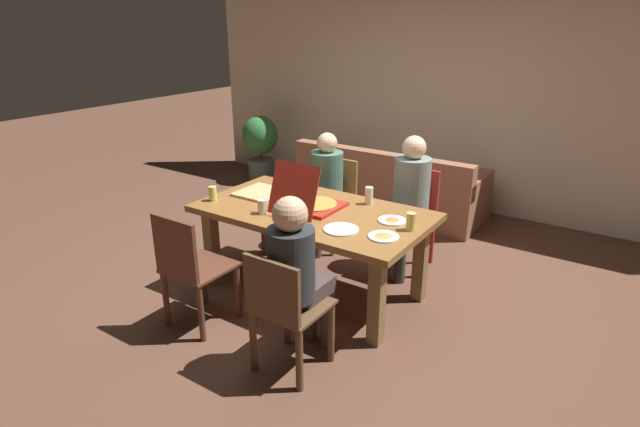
# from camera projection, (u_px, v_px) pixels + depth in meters

# --- Properties ---
(ground_plane) EXTENTS (20.00, 20.00, 0.00)m
(ground_plane) POSITION_uv_depth(u_px,v_px,m) (313.00, 291.00, 4.40)
(ground_plane) COLOR brown
(back_wall) EXTENTS (6.75, 0.12, 2.62)m
(back_wall) POSITION_uv_depth(u_px,v_px,m) (446.00, 96.00, 6.08)
(back_wall) COLOR beige
(back_wall) RESTS_ON ground
(dining_table) EXTENTS (1.86, 1.02, 0.74)m
(dining_table) POSITION_uv_depth(u_px,v_px,m) (313.00, 221.00, 4.18)
(dining_table) COLOR brown
(dining_table) RESTS_ON ground
(chair_0) EXTENTS (0.44, 0.43, 0.85)m
(chair_0) POSITION_uv_depth(u_px,v_px,m) (285.00, 310.00, 3.25)
(chair_0) COLOR brown
(chair_0) RESTS_ON ground
(person_0) EXTENTS (0.30, 0.50, 1.19)m
(person_0) POSITION_uv_depth(u_px,v_px,m) (297.00, 268.00, 3.27)
(person_0) COLOR #443635
(person_0) RESTS_ON ground
(chair_1) EXTENTS (0.46, 0.45, 0.86)m
(chair_1) POSITION_uv_depth(u_px,v_px,m) (331.00, 199.00, 5.20)
(chair_1) COLOR #9B6635
(chair_1) RESTS_ON ground
(person_1) EXTENTS (0.32, 0.51, 1.15)m
(person_1) POSITION_uv_depth(u_px,v_px,m) (323.00, 182.00, 5.02)
(person_1) COLOR #43353D
(person_1) RESTS_ON ground
(chair_2) EXTENTS (0.38, 0.41, 0.89)m
(chair_2) POSITION_uv_depth(u_px,v_px,m) (413.00, 214.00, 4.75)
(chair_2) COLOR #AD2A29
(chair_2) RESTS_ON ground
(person_2) EXTENTS (0.32, 0.54, 1.23)m
(person_2) POSITION_uv_depth(u_px,v_px,m) (408.00, 195.00, 4.55)
(person_2) COLOR #363938
(person_2) RESTS_ON ground
(chair_3) EXTENTS (0.43, 0.45, 0.91)m
(chair_3) POSITION_uv_depth(u_px,v_px,m) (191.00, 268.00, 3.74)
(chair_3) COLOR brown
(chair_3) RESTS_ON ground
(pizza_box_0) EXTENTS (0.41, 0.55, 0.42)m
(pizza_box_0) POSITION_uv_depth(u_px,v_px,m) (311.00, 203.00, 4.12)
(pizza_box_0) COLOR #AF291C
(pizza_box_0) RESTS_ON dining_table
(pizza_box_1) EXTENTS (0.39, 0.39, 0.02)m
(pizza_box_1) POSITION_uv_depth(u_px,v_px,m) (262.00, 193.00, 4.49)
(pizza_box_1) COLOR tan
(pizza_box_1) RESTS_ON dining_table
(plate_0) EXTENTS (0.26, 0.26, 0.01)m
(plate_0) POSITION_uv_depth(u_px,v_px,m) (341.00, 229.00, 3.74)
(plate_0) COLOR white
(plate_0) RESTS_ON dining_table
(plate_1) EXTENTS (0.22, 0.22, 0.03)m
(plate_1) POSITION_uv_depth(u_px,v_px,m) (392.00, 220.00, 3.90)
(plate_1) COLOR white
(plate_1) RESTS_ON dining_table
(plate_2) EXTENTS (0.22, 0.22, 0.03)m
(plate_2) POSITION_uv_depth(u_px,v_px,m) (384.00, 236.00, 3.61)
(plate_2) COLOR white
(plate_2) RESTS_ON dining_table
(drinking_glass_0) EXTENTS (0.07, 0.07, 0.12)m
(drinking_glass_0) POSITION_uv_depth(u_px,v_px,m) (213.00, 194.00, 4.32)
(drinking_glass_0) COLOR #DBCE65
(drinking_glass_0) RESTS_ON dining_table
(drinking_glass_1) EXTENTS (0.07, 0.07, 0.14)m
(drinking_glass_1) POSITION_uv_depth(u_px,v_px,m) (369.00, 196.00, 4.23)
(drinking_glass_1) COLOR silver
(drinking_glass_1) RESTS_ON dining_table
(drinking_glass_2) EXTENTS (0.08, 0.08, 0.11)m
(drinking_glass_2) POSITION_uv_depth(u_px,v_px,m) (263.00, 207.00, 4.03)
(drinking_glass_2) COLOR silver
(drinking_glass_2) RESTS_ON dining_table
(drinking_glass_3) EXTENTS (0.07, 0.07, 0.13)m
(drinking_glass_3) POSITION_uv_depth(u_px,v_px,m) (411.00, 222.00, 3.72)
(drinking_glass_3) COLOR #DFC25B
(drinking_glass_3) RESTS_ON dining_table
(couch) EXTENTS (2.17, 0.81, 0.79)m
(couch) POSITION_uv_depth(u_px,v_px,m) (388.00, 189.00, 6.09)
(couch) COLOR #946147
(couch) RESTS_ON ground
(potted_plant) EXTENTS (0.49, 0.49, 0.92)m
(potted_plant) POSITION_uv_depth(u_px,v_px,m) (260.00, 144.00, 7.15)
(potted_plant) COLOR #535F57
(potted_plant) RESTS_ON ground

